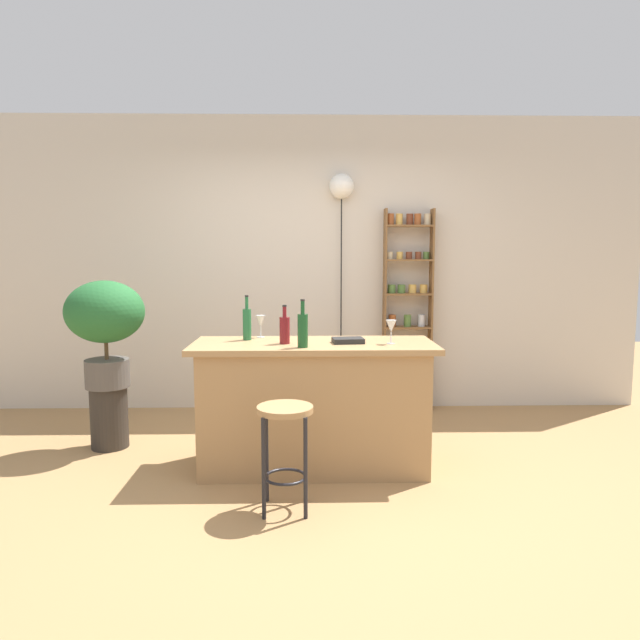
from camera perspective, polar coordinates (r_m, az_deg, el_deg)
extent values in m
plane|color=#A37A4C|center=(3.91, -0.57, -15.99)|extent=(12.00, 12.00, 0.00)
cube|color=beige|center=(5.56, -0.84, 5.54)|extent=(6.40, 0.10, 2.80)
cube|color=#A87F51|center=(4.06, -0.63, -8.79)|extent=(1.54, 0.61, 0.85)
cube|color=#A87F51|center=(3.96, -0.64, -2.56)|extent=(1.68, 0.66, 0.04)
cylinder|color=black|center=(3.35, -5.65, -14.58)|extent=(0.02, 0.02, 0.59)
cylinder|color=black|center=(3.34, -1.46, -14.61)|extent=(0.02, 0.02, 0.59)
cylinder|color=black|center=(3.57, -5.36, -13.21)|extent=(0.02, 0.02, 0.59)
cylinder|color=black|center=(3.56, -1.45, -13.23)|extent=(0.02, 0.02, 0.59)
torus|color=black|center=(3.48, -3.47, -15.36)|extent=(0.25, 0.25, 0.02)
cylinder|color=#A87F51|center=(3.35, -3.52, -8.88)|extent=(0.33, 0.33, 0.03)
cube|color=brown|center=(5.49, 6.45, 0.92)|extent=(0.02, 0.15, 1.93)
cube|color=brown|center=(5.57, 10.99, 0.92)|extent=(0.02, 0.15, 1.93)
cube|color=brown|center=(5.66, 8.59, -7.20)|extent=(0.43, 0.15, 0.02)
cylinder|color=#AD7A38|center=(5.62, 7.07, -6.72)|extent=(0.06, 0.06, 0.08)
cylinder|color=#4C7033|center=(5.65, 8.58, -6.68)|extent=(0.06, 0.06, 0.08)
cylinder|color=brown|center=(5.67, 10.13, -6.66)|extent=(0.06, 0.06, 0.08)
cube|color=brown|center=(5.59, 8.65, -4.00)|extent=(0.43, 0.15, 0.02)
cylinder|color=brown|center=(5.56, 6.99, -3.37)|extent=(0.06, 0.06, 0.11)
cylinder|color=gold|center=(5.56, 8.03, -3.39)|extent=(0.06, 0.06, 0.11)
cylinder|color=silver|center=(5.59, 9.26, -3.37)|extent=(0.06, 0.06, 0.11)
cylinder|color=brown|center=(5.61, 10.38, -3.35)|extent=(0.06, 0.06, 0.11)
cube|color=brown|center=(5.54, 8.71, -0.73)|extent=(0.43, 0.15, 0.02)
cylinder|color=#994C23|center=(5.51, 7.22, -0.06)|extent=(0.07, 0.07, 0.11)
cylinder|color=#4C7033|center=(5.53, 8.72, -0.06)|extent=(0.07, 0.07, 0.11)
cylinder|color=silver|center=(5.57, 10.10, -0.04)|extent=(0.07, 0.07, 0.11)
cube|color=brown|center=(5.51, 8.77, 2.58)|extent=(0.43, 0.15, 0.02)
cylinder|color=#4C7033|center=(5.48, 7.16, 3.10)|extent=(0.07, 0.07, 0.08)
cylinder|color=#4C7033|center=(5.49, 8.13, 3.10)|extent=(0.07, 0.07, 0.08)
cylinder|color=gold|center=(5.52, 9.21, 3.10)|extent=(0.07, 0.07, 0.08)
cylinder|color=gold|center=(5.55, 10.30, 3.09)|extent=(0.07, 0.07, 0.08)
cube|color=brown|center=(5.50, 8.82, 5.92)|extent=(0.43, 0.15, 0.02)
cylinder|color=beige|center=(5.47, 6.96, 6.41)|extent=(0.06, 0.06, 0.07)
cylinder|color=gold|center=(5.48, 7.96, 6.39)|extent=(0.06, 0.06, 0.07)
cylinder|color=brown|center=(5.50, 8.87, 6.38)|extent=(0.06, 0.06, 0.07)
cylinder|color=brown|center=(5.51, 9.78, 6.36)|extent=(0.06, 0.06, 0.07)
cylinder|color=#4C7033|center=(5.54, 10.56, 6.35)|extent=(0.06, 0.06, 0.07)
cube|color=brown|center=(5.51, 8.88, 9.26)|extent=(0.43, 0.15, 0.02)
cylinder|color=#994C23|center=(5.47, 7.05, 9.95)|extent=(0.06, 0.06, 0.10)
cylinder|color=gold|center=(5.50, 7.91, 9.92)|extent=(0.06, 0.06, 0.10)
cylinder|color=brown|center=(5.52, 8.95, 9.89)|extent=(0.06, 0.06, 0.10)
cylinder|color=#994C23|center=(5.51, 9.72, 9.88)|extent=(0.06, 0.06, 0.10)
cylinder|color=beige|center=(5.55, 10.68, 9.84)|extent=(0.06, 0.06, 0.10)
cylinder|color=#2D2823|center=(4.80, -20.29, -9.08)|extent=(0.28, 0.28, 0.48)
cylinder|color=#514C47|center=(4.72, -20.46, -4.99)|extent=(0.33, 0.33, 0.22)
cylinder|color=brown|center=(4.68, -20.55, -2.73)|extent=(0.03, 0.03, 0.16)
ellipsoid|color=#23602D|center=(4.65, -20.70, 0.78)|extent=(0.60, 0.54, 0.48)
cylinder|color=#236638|center=(4.10, -7.29, -0.45)|extent=(0.06, 0.06, 0.22)
cylinder|color=#236638|center=(4.08, -7.33, 1.70)|extent=(0.02, 0.02, 0.09)
cylinder|color=black|center=(4.08, -7.34, 2.39)|extent=(0.03, 0.03, 0.01)
cylinder|color=#194C23|center=(3.74, -1.74, -1.08)|extent=(0.07, 0.07, 0.22)
cylinder|color=#194C23|center=(3.73, -1.75, 1.25)|extent=(0.03, 0.03, 0.09)
cylinder|color=black|center=(3.72, -1.75, 2.00)|extent=(0.03, 0.03, 0.01)
cylinder|color=maroon|center=(3.91, -3.55, -1.04)|extent=(0.07, 0.07, 0.18)
cylinder|color=maroon|center=(3.89, -3.56, 0.81)|extent=(0.03, 0.03, 0.07)
cylinder|color=black|center=(3.89, -3.57, 1.42)|extent=(0.03, 0.03, 0.01)
cylinder|color=silver|center=(4.23, -5.93, -1.71)|extent=(0.06, 0.06, 0.00)
cylinder|color=silver|center=(4.22, -5.94, -1.18)|extent=(0.01, 0.01, 0.07)
cone|color=silver|center=(4.21, -5.95, -0.10)|extent=(0.07, 0.07, 0.08)
cylinder|color=silver|center=(3.94, 7.09, -2.34)|extent=(0.06, 0.06, 0.00)
cylinder|color=silver|center=(3.93, 7.10, -1.77)|extent=(0.01, 0.01, 0.07)
cone|color=silver|center=(3.92, 7.12, -0.61)|extent=(0.07, 0.07, 0.08)
cube|color=black|center=(3.95, 2.81, -2.05)|extent=(0.22, 0.17, 0.03)
cylinder|color=black|center=(5.48, 2.12, 2.04)|extent=(0.01, 0.01, 2.14)
sphere|color=white|center=(5.50, 2.17, 13.20)|extent=(0.24, 0.24, 0.24)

